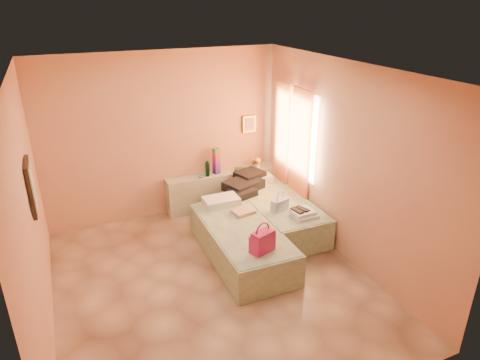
% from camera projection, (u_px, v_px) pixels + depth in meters
% --- Properties ---
extents(ground, '(4.50, 4.50, 0.00)m').
position_uv_depth(ground, '(213.00, 282.00, 5.78)').
color(ground, tan).
rests_on(ground, ground).
extents(room_walls, '(4.02, 4.51, 2.81)m').
position_uv_depth(room_walls, '(209.00, 142.00, 5.62)').
color(room_walls, tan).
rests_on(room_walls, ground).
extents(headboard_ledge, '(2.05, 0.30, 0.65)m').
position_uv_depth(headboard_ledge, '(223.00, 189.00, 7.77)').
color(headboard_ledge, '#AAB594').
rests_on(headboard_ledge, ground).
extents(bed_left, '(0.92, 2.01, 0.50)m').
position_uv_depth(bed_left, '(242.00, 242.00, 6.24)').
color(bed_left, '#A7C19B').
rests_on(bed_left, ground).
extents(bed_right, '(0.92, 2.01, 0.50)m').
position_uv_depth(bed_right, '(276.00, 213.00, 7.09)').
color(bed_right, '#A7C19B').
rests_on(bed_right, ground).
extents(water_bottle, '(0.08, 0.08, 0.27)m').
position_uv_depth(water_bottle, '(207.00, 169.00, 7.45)').
color(water_bottle, '#133621').
rests_on(water_bottle, headboard_ledge).
extents(rainbow_box, '(0.13, 0.13, 0.47)m').
position_uv_depth(rainbow_box, '(216.00, 161.00, 7.52)').
color(rainbow_box, '#B41651').
rests_on(rainbow_box, headboard_ledge).
extents(small_dish, '(0.17, 0.17, 0.03)m').
position_uv_depth(small_dish, '(202.00, 176.00, 7.45)').
color(small_dish, '#4F916D').
rests_on(small_dish, headboard_ledge).
extents(green_book, '(0.24, 0.22, 0.03)m').
position_uv_depth(green_book, '(240.00, 169.00, 7.74)').
color(green_book, '#244428').
rests_on(green_book, headboard_ledge).
extents(flower_vase, '(0.23, 0.23, 0.24)m').
position_uv_depth(flower_vase, '(257.00, 162.00, 7.79)').
color(flower_vase, silver).
rests_on(flower_vase, headboard_ledge).
extents(magenta_handbag, '(0.36, 0.27, 0.30)m').
position_uv_depth(magenta_handbag, '(262.00, 241.00, 5.50)').
color(magenta_handbag, '#B41651').
rests_on(magenta_handbag, bed_left).
extents(khaki_garment, '(0.35, 0.30, 0.05)m').
position_uv_depth(khaki_garment, '(243.00, 212.00, 6.53)').
color(khaki_garment, tan).
rests_on(khaki_garment, bed_left).
extents(clothes_pile, '(0.85, 0.85, 0.20)m').
position_uv_depth(clothes_pile, '(246.00, 183.00, 7.33)').
color(clothes_pile, black).
rests_on(clothes_pile, bed_right).
extents(blue_handbag, '(0.31, 0.20, 0.18)m').
position_uv_depth(blue_handbag, '(280.00, 205.00, 6.59)').
color(blue_handbag, '#3A558C').
rests_on(blue_handbag, bed_right).
extents(towel_stack, '(0.35, 0.30, 0.10)m').
position_uv_depth(towel_stack, '(304.00, 214.00, 6.41)').
color(towel_stack, silver).
rests_on(towel_stack, bed_right).
extents(sandal_pair, '(0.21, 0.26, 0.02)m').
position_uv_depth(sandal_pair, '(300.00, 210.00, 6.39)').
color(sandal_pair, black).
rests_on(sandal_pair, towel_stack).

